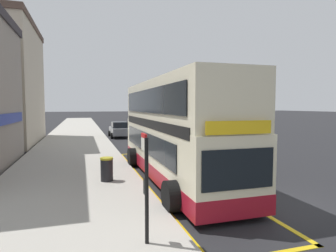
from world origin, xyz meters
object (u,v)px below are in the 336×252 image
double_decker_bus (174,133)px  parked_car_grey_ahead (119,130)px  bus_stop_sign (146,178)px  litter_bin (107,169)px

double_decker_bus → parked_car_grey_ahead: size_ratio=2.65×
bus_stop_sign → parked_car_grey_ahead: (2.42, 23.70, -0.84)m
bus_stop_sign → parked_car_grey_ahead: size_ratio=0.60×
parked_car_grey_ahead → litter_bin: size_ratio=4.24×
double_decker_bus → litter_bin: size_ratio=11.22×
parked_car_grey_ahead → litter_bin: bearing=78.3°
bus_stop_sign → litter_bin: 5.84m
double_decker_bus → parked_car_grey_ahead: 17.87m
parked_car_grey_ahead → litter_bin: (-2.83, -17.96, -0.16)m
parked_car_grey_ahead → double_decker_bus: bearing=87.8°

